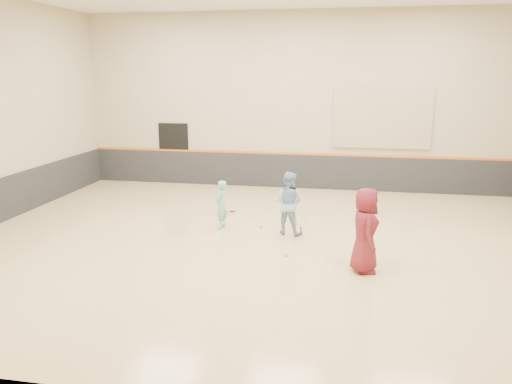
% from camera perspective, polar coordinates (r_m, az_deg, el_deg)
% --- Properties ---
extents(room, '(15.04, 12.04, 6.22)m').
position_cam_1_polar(room, '(11.73, 1.71, -2.14)').
color(room, tan).
rests_on(room, ground).
extents(wainscot_back, '(14.90, 0.04, 1.20)m').
position_cam_1_polar(wainscot_back, '(17.55, 4.69, 2.37)').
color(wainscot_back, '#232326').
rests_on(wainscot_back, floor).
extents(accent_stripe, '(14.90, 0.03, 0.06)m').
position_cam_1_polar(accent_stripe, '(17.43, 4.72, 4.37)').
color(accent_stripe, '#D85914').
rests_on(accent_stripe, wall_back).
extents(acoustic_panel, '(3.20, 0.08, 2.00)m').
position_cam_1_polar(acoustic_panel, '(17.22, 14.21, 8.18)').
color(acoustic_panel, tan).
rests_on(acoustic_panel, wall_back).
extents(doorway, '(1.10, 0.05, 2.20)m').
position_cam_1_polar(doorway, '(18.46, -9.35, 4.37)').
color(doorway, black).
rests_on(doorway, floor).
extents(girl, '(0.34, 0.48, 1.27)m').
position_cam_1_polar(girl, '(12.98, -4.03, -1.44)').
color(girl, '#6FC1B3').
rests_on(girl, floor).
extents(instructor, '(0.90, 0.78, 1.59)m').
position_cam_1_polar(instructor, '(12.49, 3.70, -1.27)').
color(instructor, '#88AAD3').
rests_on(instructor, floor).
extents(young_man, '(0.68, 0.93, 1.75)m').
position_cam_1_polar(young_man, '(10.33, 12.36, -4.30)').
color(young_man, maroon).
rests_on(young_man, floor).
extents(held_racket, '(0.31, 0.31, 0.54)m').
position_cam_1_polar(held_racket, '(12.31, 5.06, -3.25)').
color(held_racket, '#AEDD30').
rests_on(held_racket, instructor).
extents(spare_racket, '(0.70, 0.70, 0.12)m').
position_cam_1_polar(spare_racket, '(14.69, -3.41, -1.97)').
color(spare_racket, '#99C62B').
rests_on(spare_racket, floor).
extents(ball_under_racket, '(0.07, 0.07, 0.07)m').
position_cam_1_polar(ball_under_racket, '(11.16, 3.50, -7.21)').
color(ball_under_racket, '#CBDD33').
rests_on(ball_under_racket, floor).
extents(ball_in_hand, '(0.07, 0.07, 0.07)m').
position_cam_1_polar(ball_in_hand, '(10.16, 13.51, -3.18)').
color(ball_in_hand, '#E9F037').
rests_on(ball_in_hand, young_man).
extents(ball_beside_spare, '(0.07, 0.07, 0.07)m').
position_cam_1_polar(ball_beside_spare, '(13.13, 0.58, -3.96)').
color(ball_beside_spare, '#BDD231').
rests_on(ball_beside_spare, floor).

